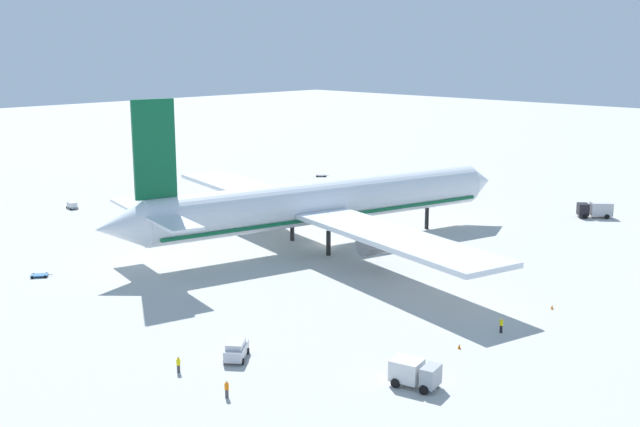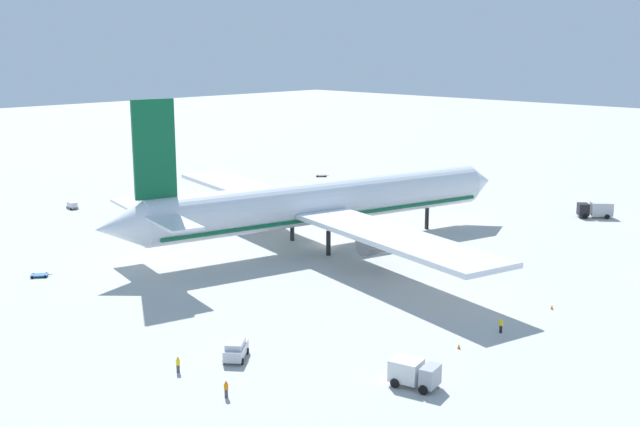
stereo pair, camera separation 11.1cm
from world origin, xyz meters
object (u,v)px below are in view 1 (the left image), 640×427
at_px(baggage_cart_2, 321,176).
at_px(ground_worker_0, 227,389).
at_px(baggage_cart_0, 72,205).
at_px(ground_worker_2, 501,325).
at_px(service_van, 236,349).
at_px(ground_worker_3, 178,365).
at_px(baggage_cart_1, 39,275).
at_px(traffic_cone_1, 459,346).
at_px(traffic_cone_0, 552,307).
at_px(service_truck_0, 596,209).
at_px(airliner, 318,203).
at_px(service_truck_1, 414,372).

bearing_deg(baggage_cart_2, ground_worker_0, -139.67).
bearing_deg(baggage_cart_0, ground_worker_2, -89.88).
bearing_deg(baggage_cart_2, service_van, -140.04).
relative_size(baggage_cart_0, ground_worker_3, 2.01).
height_order(baggage_cart_1, traffic_cone_1, traffic_cone_1).
xyz_separation_m(ground_worker_2, traffic_cone_1, (-7.16, 0.62, -0.61)).
xyz_separation_m(service_van, baggage_cart_2, (85.89, 71.97, -0.76)).
distance_m(service_van, baggage_cart_0, 84.22).
height_order(service_van, traffic_cone_1, service_van).
relative_size(baggage_cart_2, traffic_cone_0, 5.07).
bearing_deg(baggage_cart_0, traffic_cone_1, -94.19).
xyz_separation_m(baggage_cart_2, traffic_cone_0, (-49.21, -87.41, 0.01)).
height_order(baggage_cart_1, ground_worker_2, ground_worker_2).
xyz_separation_m(service_truck_0, ground_worker_2, (-63.61, -19.43, -0.69)).
height_order(service_truck_0, baggage_cart_0, service_truck_0).
distance_m(service_van, ground_worker_0, 8.95).
relative_size(ground_worker_0, ground_worker_3, 1.00).
bearing_deg(baggage_cart_1, ground_worker_3, -97.78).
bearing_deg(traffic_cone_1, ground_worker_2, -4.92).
height_order(airliner, service_truck_0, airliner).
bearing_deg(ground_worker_3, baggage_cart_1, 82.22).
relative_size(service_truck_0, traffic_cone_0, 11.26).
xyz_separation_m(baggage_cart_1, ground_worker_0, (-5.71, -47.95, 0.56)).
relative_size(airliner, baggage_cart_2, 28.82).
xyz_separation_m(service_truck_1, baggage_cart_0, (17.69, 97.33, -0.69)).
distance_m(ground_worker_3, traffic_cone_1, 29.22).
height_order(service_van, baggage_cart_2, service_van).
xyz_separation_m(baggage_cart_0, baggage_cart_2, (60.68, -8.38, -0.45)).
height_order(service_van, ground_worker_0, service_van).
distance_m(service_truck_0, baggage_cart_0, 99.40).
relative_size(service_truck_0, ground_worker_3, 3.81).
height_order(airliner, ground_worker_2, airliner).
bearing_deg(baggage_cart_1, service_truck_1, -82.08).
bearing_deg(traffic_cone_1, service_van, 141.21).
height_order(ground_worker_2, traffic_cone_1, ground_worker_2).
relative_size(service_truck_1, ground_worker_2, 2.83).
bearing_deg(ground_worker_3, ground_worker_0, -91.60).
bearing_deg(ground_worker_0, service_van, 44.89).
height_order(airliner, baggage_cart_2, airliner).
xyz_separation_m(airliner, ground_worker_0, (-44.71, -32.36, -6.15)).
bearing_deg(service_truck_1, traffic_cone_1, 12.14).
bearing_deg(airliner, ground_worker_2, -107.41).
xyz_separation_m(airliner, traffic_cone_1, (-20.12, -40.72, -6.70)).
distance_m(airliner, service_truck_1, 53.23).
bearing_deg(baggage_cart_0, service_van, -107.42).
bearing_deg(traffic_cone_0, service_truck_0, 20.50).
bearing_deg(service_truck_0, traffic_cone_1, -165.11).
distance_m(traffic_cone_0, traffic_cone_1, 18.44).
distance_m(baggage_cart_0, baggage_cart_2, 61.26).
height_order(service_truck_1, baggage_cart_1, service_truck_1).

